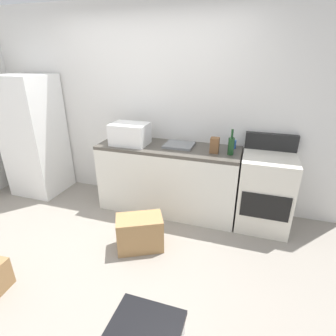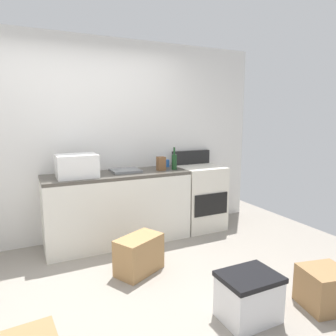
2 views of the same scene
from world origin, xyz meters
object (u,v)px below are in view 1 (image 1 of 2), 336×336
object	(u,v)px
coffee_mug	(233,144)
stove_oven	(265,191)
refrigerator	(35,136)
cardboard_box_small	(140,233)
microwave	(130,134)
knife_block	(215,145)
wine_bottle	(231,145)

from	to	relation	value
coffee_mug	stove_oven	bearing A→B (deg)	-22.08
refrigerator	cardboard_box_small	size ratio (longest dim) A/B	3.54
microwave	knife_block	world-z (taller)	microwave
wine_bottle	coffee_mug	size ratio (longest dim) A/B	3.00
refrigerator	cardboard_box_small	distance (m)	2.28
refrigerator	wine_bottle	world-z (taller)	refrigerator
cardboard_box_small	coffee_mug	bearing A→B (deg)	52.33
wine_bottle	knife_block	bearing A→B (deg)	176.55
knife_block	stove_oven	bearing A→B (deg)	5.01
wine_bottle	cardboard_box_small	world-z (taller)	wine_bottle
cardboard_box_small	stove_oven	bearing A→B (deg)	35.01
microwave	coffee_mug	size ratio (longest dim) A/B	4.60
refrigerator	knife_block	distance (m)	2.64
refrigerator	coffee_mug	xyz separation A→B (m)	(2.83, 0.23, 0.09)
refrigerator	microwave	size ratio (longest dim) A/B	3.75
wine_bottle	cardboard_box_small	xyz separation A→B (m)	(-0.82, -0.82, -0.82)
wine_bottle	cardboard_box_small	distance (m)	1.41
wine_bottle	cardboard_box_small	bearing A→B (deg)	-135.04
coffee_mug	knife_block	bearing A→B (deg)	-129.24
wine_bottle	knife_block	world-z (taller)	wine_bottle
microwave	cardboard_box_small	distance (m)	1.26
microwave	cardboard_box_small	world-z (taller)	microwave
microwave	wine_bottle	bearing A→B (deg)	-0.17
wine_bottle	cardboard_box_small	size ratio (longest dim) A/B	0.62
refrigerator	stove_oven	world-z (taller)	refrigerator
coffee_mug	knife_block	world-z (taller)	knife_block
refrigerator	stove_oven	size ratio (longest dim) A/B	1.57
knife_block	cardboard_box_small	distance (m)	1.31
wine_bottle	microwave	bearing A→B (deg)	179.83
refrigerator	stove_oven	bearing A→B (deg)	0.97
wine_bottle	knife_block	xyz separation A→B (m)	(-0.19, 0.01, -0.02)
knife_block	wine_bottle	bearing A→B (deg)	-3.45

